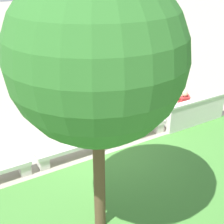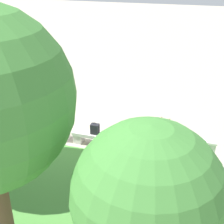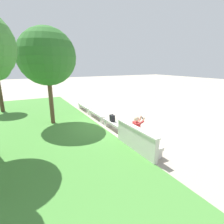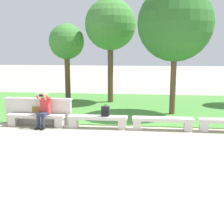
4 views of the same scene
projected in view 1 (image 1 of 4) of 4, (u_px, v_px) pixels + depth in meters
name	position (u px, v px, depth m)	size (l,w,h in m)	color
ground_plane	(106.00, 147.00, 9.85)	(80.00, 80.00, 0.00)	#A89E8C
bench_main	(189.00, 114.00, 11.31)	(2.14, 0.40, 0.45)	beige
bench_near	(137.00, 130.00, 10.25)	(2.14, 0.40, 0.45)	beige
bench_mid	(72.00, 149.00, 9.18)	(2.14, 0.40, 0.45)	beige
backrest_wall_with_plaque	(197.00, 112.00, 10.96)	(2.58, 0.24, 1.01)	beige
person_photographer	(181.00, 104.00, 11.02)	(0.52, 0.76, 1.32)	black
backpack	(130.00, 123.00, 9.97)	(0.28, 0.24, 0.43)	black
tree_behind_wall	(97.00, 57.00, 5.30)	(3.15, 3.15, 5.43)	brown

